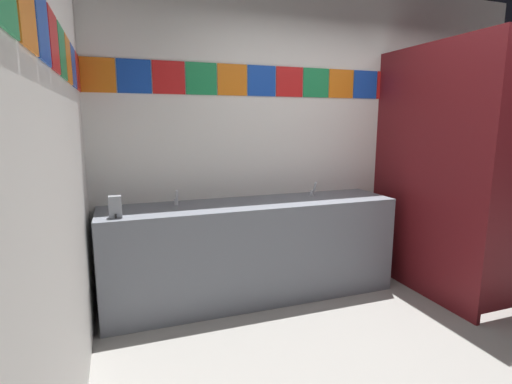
% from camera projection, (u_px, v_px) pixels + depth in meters
% --- Properties ---
extents(ground_plane, '(9.62, 9.62, 0.00)m').
position_uv_depth(ground_plane, '(444.00, 361.00, 2.55)').
color(ground_plane, gray).
extents(wall_back, '(4.37, 0.09, 2.83)m').
position_uv_depth(wall_back, '(325.00, 135.00, 3.83)').
color(wall_back, white).
rests_on(wall_back, ground_plane).
extents(wall_side, '(0.09, 3.24, 2.83)m').
position_uv_depth(wall_side, '(42.00, 155.00, 1.56)').
color(wall_side, white).
rests_on(wall_side, ground_plane).
extents(vanity_counter, '(2.53, 0.58, 0.86)m').
position_uv_depth(vanity_counter, '(252.00, 249.00, 3.42)').
color(vanity_counter, slate).
rests_on(vanity_counter, ground_plane).
extents(faucet_left, '(0.04, 0.10, 0.14)m').
position_uv_depth(faucet_left, '(176.00, 199.00, 3.21)').
color(faucet_left, silver).
rests_on(faucet_left, vanity_counter).
extents(faucet_right, '(0.04, 0.10, 0.14)m').
position_uv_depth(faucet_right, '(313.00, 190.00, 3.63)').
color(faucet_right, silver).
rests_on(faucet_right, vanity_counter).
extents(soap_dispenser, '(0.09, 0.09, 0.16)m').
position_uv_depth(soap_dispenser, '(115.00, 207.00, 2.81)').
color(soap_dispenser, gray).
rests_on(soap_dispenser, vanity_counter).
extents(stall_divider, '(0.92, 1.36, 2.21)m').
position_uv_depth(stall_divider, '(463.00, 176.00, 3.25)').
color(stall_divider, maroon).
rests_on(stall_divider, ground_plane).
extents(toilet, '(0.39, 0.49, 0.74)m').
position_uv_depth(toilet, '(450.00, 245.00, 3.98)').
color(toilet, white).
rests_on(toilet, ground_plane).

